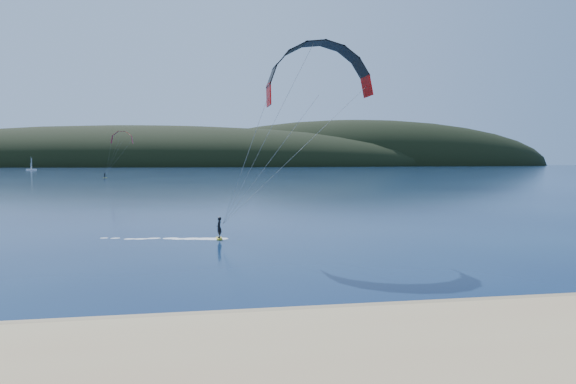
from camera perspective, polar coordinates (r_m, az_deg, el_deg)
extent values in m
plane|color=#071739|center=(18.29, -8.87, -17.86)|extent=(1800.00, 1800.00, 0.00)
cube|color=#88734F|center=(22.53, -9.14, -13.61)|extent=(220.00, 2.50, 0.10)
ellipsoid|color=black|center=(738.76, -14.01, 2.72)|extent=(840.00, 280.00, 110.00)
ellipsoid|color=black|center=(819.53, 8.39, 2.83)|extent=(600.00, 240.00, 140.00)
cube|color=gold|center=(45.31, -7.48, -5.01)|extent=(0.49, 1.47, 0.08)
imported|color=black|center=(45.18, -7.49, -3.84)|extent=(0.44, 0.66, 1.80)
cylinder|color=gray|center=(42.43, -2.12, 3.20)|extent=(0.02, 0.02, 13.54)
cube|color=gold|center=(226.01, -19.24, 1.48)|extent=(1.47, 1.53, 0.09)
imported|color=black|center=(225.98, -19.24, 1.74)|extent=(1.21, 1.22, 1.98)
cylinder|color=gray|center=(222.97, -18.38, 3.53)|extent=(0.02, 0.02, 15.57)
cube|color=white|center=(432.48, -26.08, 2.17)|extent=(7.36, 3.48, 1.24)
cylinder|color=white|center=(432.44, -26.10, 2.82)|extent=(0.18, 0.18, 9.73)
cube|color=white|center=(433.62, -26.05, 2.82)|extent=(0.45, 2.27, 7.07)
cube|color=white|center=(431.08, -26.14, 2.58)|extent=(0.36, 1.75, 4.42)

